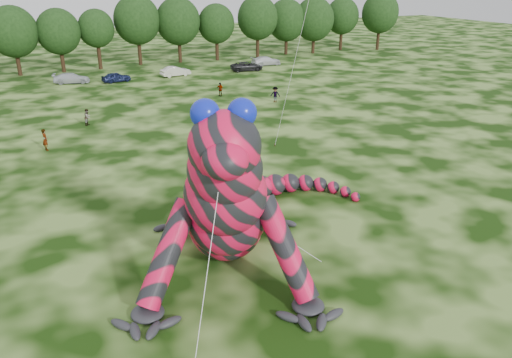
{
  "coord_description": "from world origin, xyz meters",
  "views": [
    {
      "loc": [
        -9.62,
        -21.45,
        13.31
      ],
      "look_at": [
        -0.12,
        -0.97,
        4.0
      ],
      "focal_mm": 35.0,
      "sensor_mm": 36.0,
      "label": 1
    }
  ],
  "objects_px": {
    "spectator_5": "(230,132)",
    "spectator_2": "(275,95)",
    "tree_9": "(97,39)",
    "car_4": "(116,77)",
    "tree_15": "(314,26)",
    "tree_7": "(14,41)",
    "tree_16": "(342,24)",
    "car_7": "(266,61)",
    "spectator_3": "(220,89)",
    "inflatable_gecko": "(224,167)",
    "car_3": "(71,78)",
    "tree_8": "(60,41)",
    "tree_10": "(138,30)",
    "car_6": "(247,66)",
    "tree_12": "(217,32)",
    "car_5": "(175,71)",
    "spectator_0": "(45,140)",
    "spectator_1": "(88,117)",
    "tree_14": "(286,27)",
    "tree_13": "(258,27)",
    "tree_11": "(179,30)"
  },
  "relations": [
    {
      "from": "inflatable_gecko",
      "to": "car_3",
      "type": "relative_size",
      "value": 3.93
    },
    {
      "from": "car_4",
      "to": "spectator_3",
      "type": "height_order",
      "value": "spectator_3"
    },
    {
      "from": "tree_14",
      "to": "tree_16",
      "type": "height_order",
      "value": "tree_14"
    },
    {
      "from": "tree_10",
      "to": "spectator_3",
      "type": "xyz_separation_m",
      "value": [
        3.54,
        -25.72,
        -4.45
      ]
    },
    {
      "from": "spectator_0",
      "to": "spectator_2",
      "type": "xyz_separation_m",
      "value": [
        24.33,
        6.85,
        -0.03
      ]
    },
    {
      "from": "tree_15",
      "to": "tree_16",
      "type": "xyz_separation_m",
      "value": [
        6.97,
        1.6,
        -0.13
      ]
    },
    {
      "from": "tree_8",
      "to": "car_4",
      "type": "xyz_separation_m",
      "value": [
        5.64,
        -10.59,
        -3.83
      ]
    },
    {
      "from": "car_4",
      "to": "spectator_0",
      "type": "relative_size",
      "value": 2.09
    },
    {
      "from": "tree_12",
      "to": "spectator_0",
      "type": "xyz_separation_m",
      "value": [
        -28.93,
        -37.16,
        -3.59
      ]
    },
    {
      "from": "tree_16",
      "to": "spectator_2",
      "type": "relative_size",
      "value": 5.39
    },
    {
      "from": "tree_14",
      "to": "spectator_0",
      "type": "bearing_deg",
      "value": -138.01
    },
    {
      "from": "tree_8",
      "to": "car_3",
      "type": "xyz_separation_m",
      "value": [
        0.15,
        -8.99,
        -3.81
      ]
    },
    {
      "from": "tree_8",
      "to": "spectator_2",
      "type": "relative_size",
      "value": 5.14
    },
    {
      "from": "tree_9",
      "to": "car_4",
      "type": "distance_m",
      "value": 11.56
    },
    {
      "from": "spectator_2",
      "to": "tree_8",
      "type": "bearing_deg",
      "value": 156.07
    },
    {
      "from": "car_4",
      "to": "spectator_5",
      "type": "distance_m",
      "value": 30.27
    },
    {
      "from": "tree_14",
      "to": "car_3",
      "type": "xyz_separation_m",
      "value": [
        -37.53,
        -10.72,
        -4.04
      ]
    },
    {
      "from": "spectator_2",
      "to": "spectator_1",
      "type": "height_order",
      "value": "spectator_2"
    },
    {
      "from": "car_7",
      "to": "spectator_3",
      "type": "xyz_separation_m",
      "value": [
        -14.24,
        -16.93,
        0.11
      ]
    },
    {
      "from": "tree_9",
      "to": "tree_11",
      "type": "xyz_separation_m",
      "value": [
        12.72,
        0.85,
        0.7
      ]
    },
    {
      "from": "inflatable_gecko",
      "to": "spectator_1",
      "type": "xyz_separation_m",
      "value": [
        -3.43,
        26.7,
        -3.7
      ]
    },
    {
      "from": "tree_7",
      "to": "car_6",
      "type": "height_order",
      "value": "tree_7"
    },
    {
      "from": "tree_11",
      "to": "spectator_5",
      "type": "height_order",
      "value": "tree_11"
    },
    {
      "from": "spectator_3",
      "to": "tree_13",
      "type": "bearing_deg",
      "value": 108.28
    },
    {
      "from": "tree_12",
      "to": "car_6",
      "type": "distance_m",
      "value": 11.76
    },
    {
      "from": "tree_8",
      "to": "tree_12",
      "type": "height_order",
      "value": "tree_12"
    },
    {
      "from": "car_5",
      "to": "spectator_2",
      "type": "distance_m",
      "value": 20.35
    },
    {
      "from": "car_7",
      "to": "spectator_3",
      "type": "distance_m",
      "value": 22.12
    },
    {
      "from": "car_5",
      "to": "spectator_0",
      "type": "distance_m",
      "value": 32.26
    },
    {
      "from": "inflatable_gecko",
      "to": "tree_13",
      "type": "height_order",
      "value": "tree_13"
    },
    {
      "from": "tree_15",
      "to": "car_4",
      "type": "bearing_deg",
      "value": -162.93
    },
    {
      "from": "tree_10",
      "to": "car_3",
      "type": "distance_m",
      "value": 16.26
    },
    {
      "from": "inflatable_gecko",
      "to": "car_3",
      "type": "xyz_separation_m",
      "value": [
        -2.68,
        47.97,
        -3.82
      ]
    },
    {
      "from": "spectator_1",
      "to": "tree_14",
      "type": "bearing_deg",
      "value": -15.74
    },
    {
      "from": "tree_12",
      "to": "spectator_3",
      "type": "bearing_deg",
      "value": -110.04
    },
    {
      "from": "car_6",
      "to": "tree_7",
      "type": "bearing_deg",
      "value": 77.48
    },
    {
      "from": "spectator_5",
      "to": "car_5",
      "type": "bearing_deg",
      "value": -107.64
    },
    {
      "from": "tree_13",
      "to": "tree_14",
      "type": "xyz_separation_m",
      "value": [
        6.33,
        1.6,
        -0.36
      ]
    },
    {
      "from": "tree_8",
      "to": "spectator_5",
      "type": "distance_m",
      "value": 41.89
    },
    {
      "from": "car_3",
      "to": "spectator_3",
      "type": "relative_size",
      "value": 2.83
    },
    {
      "from": "tree_7",
      "to": "tree_15",
      "type": "relative_size",
      "value": 0.98
    },
    {
      "from": "spectator_0",
      "to": "spectator_3",
      "type": "height_order",
      "value": "spectator_0"
    },
    {
      "from": "tree_7",
      "to": "tree_8",
      "type": "xyz_separation_m",
      "value": [
        5.86,
        0.18,
        -0.27
      ]
    },
    {
      "from": "tree_13",
      "to": "spectator_2",
      "type": "distance_m",
      "value": 32.2
    },
    {
      "from": "car_5",
      "to": "spectator_1",
      "type": "relative_size",
      "value": 2.67
    },
    {
      "from": "car_4",
      "to": "spectator_1",
      "type": "height_order",
      "value": "spectator_1"
    },
    {
      "from": "tree_12",
      "to": "spectator_2",
      "type": "height_order",
      "value": "tree_12"
    },
    {
      "from": "tree_12",
      "to": "spectator_1",
      "type": "xyz_separation_m",
      "value": [
        -24.83,
        -31.02,
        -3.7
      ]
    },
    {
      "from": "car_6",
      "to": "spectator_5",
      "type": "relative_size",
      "value": 2.71
    },
    {
      "from": "spectator_5",
      "to": "spectator_2",
      "type": "bearing_deg",
      "value": -141.8
    }
  ]
}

